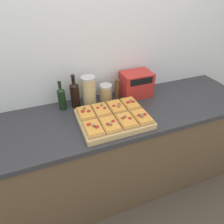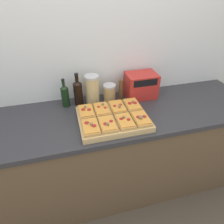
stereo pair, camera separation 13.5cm
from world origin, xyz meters
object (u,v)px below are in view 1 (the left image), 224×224
Objects in this scene: cutting_board at (113,119)px; olive_oil_bottle at (62,98)px; grain_jar_short at (106,93)px; wine_bottle at (75,94)px; grain_jar_tall at (89,90)px; toaster_oven at (136,84)px; pepper_mill at (117,88)px.

cutting_board is 2.09× the size of olive_oil_bottle.
olive_oil_bottle is 1.65× the size of grain_jar_short.
wine_bottle is 0.12m from grain_jar_tall.
toaster_oven is (0.66, -0.01, 0.01)m from olive_oil_bottle.
toaster_oven is at bearing -1.90° from pepper_mill.
pepper_mill is at bearing 0.00° from olive_oil_bottle.
wine_bottle is 0.27m from grain_jar_short.
grain_jar_short is at bearing 0.00° from olive_oil_bottle.
grain_jar_short is 0.76× the size of pepper_mill.
grain_jar_short is at bearing 0.00° from wine_bottle.
wine_bottle is at bearing 180.00° from pepper_mill.
pepper_mill is 0.67× the size of toaster_oven.
pepper_mill reaches higher than grain_jar_short.
wine_bottle reaches higher than cutting_board.
grain_jar_short is at bearing 178.79° from toaster_oven.
cutting_board is 2.63× the size of pepper_mill.
olive_oil_bottle is 0.99× the size of grain_jar_tall.
grain_jar_tall is 1.27× the size of pepper_mill.
wine_bottle reaches higher than olive_oil_bottle.
grain_jar_tall reaches higher than grain_jar_short.
grain_jar_short reaches higher than cutting_board.
wine_bottle is at bearing 124.53° from cutting_board.
olive_oil_bottle is at bearing 180.00° from grain_jar_short.
olive_oil_bottle is 0.48m from pepper_mill.
grain_jar_tall is 0.25m from pepper_mill.
grain_jar_tall is 1.67× the size of grain_jar_short.
pepper_mill is at bearing 63.38° from cutting_board.
wine_bottle is (-0.21, 0.31, 0.09)m from cutting_board.
grain_jar_short is at bearing 180.00° from pepper_mill.
olive_oil_bottle is 0.66m from toaster_oven.
cutting_board is 0.45m from olive_oil_bottle.
toaster_oven is (0.33, 0.30, 0.09)m from cutting_board.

